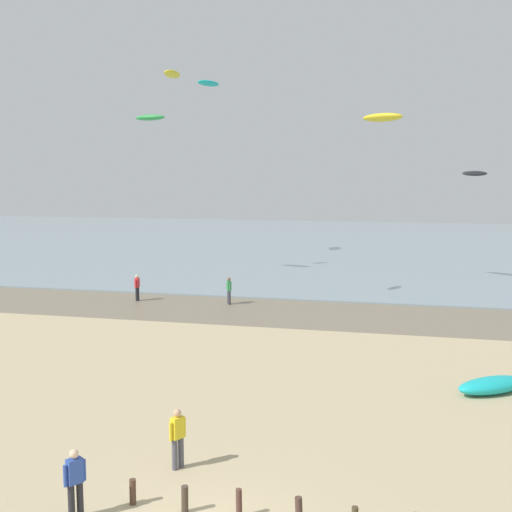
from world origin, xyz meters
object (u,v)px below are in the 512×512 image
person_left_flank (229,290)px  kite_aloft_9 (172,74)px  person_by_waterline (178,437)px  person_mid_beach (75,481)px  person_far_down_beach (137,287)px  kite_aloft_7 (382,117)px  kite_aloft_5 (475,173)px  grounded_kite (492,385)px  kite_aloft_1 (208,83)px  kite_aloft_10 (150,118)px

person_left_flank → kite_aloft_9: kite_aloft_9 is taller
person_by_waterline → kite_aloft_9: size_ratio=0.51×
person_mid_beach → kite_aloft_9: (-14.23, 45.02, 16.48)m
person_mid_beach → person_far_down_beach: bearing=110.6°
person_left_flank → kite_aloft_7: bearing=43.2°
person_by_waterline → kite_aloft_5: bearing=73.4°
grounded_kite → kite_aloft_7: 25.48m
person_mid_beach → person_left_flank: bearing=97.4°
grounded_kite → kite_aloft_1: 23.52m
kite_aloft_1 → kite_aloft_7: kite_aloft_1 is taller
person_by_waterline → person_left_flank: 22.72m
person_far_down_beach → person_by_waterline: bearing=-63.8°
person_left_flank → kite_aloft_1: kite_aloft_1 is taller
kite_aloft_9 → kite_aloft_10: 12.15m
person_mid_beach → kite_aloft_5: (12.54, 40.26, 7.27)m
person_mid_beach → kite_aloft_5: bearing=72.7°
person_far_down_beach → person_left_flank: bearing=2.4°
person_by_waterline → person_mid_beach: bearing=-115.7°
kite_aloft_9 → person_left_flank: bearing=27.7°
person_left_flank → grounded_kite: 19.60m
person_mid_beach → kite_aloft_1: bearing=99.8°
kite_aloft_10 → person_left_flank: bearing=-30.6°
person_mid_beach → kite_aloft_9: kite_aloft_9 is taller
kite_aloft_1 → kite_aloft_9: kite_aloft_9 is taller
kite_aloft_5 → kite_aloft_10: kite_aloft_10 is taller
person_far_down_beach → kite_aloft_9: 26.40m
person_far_down_beach → kite_aloft_10: bearing=106.2°
person_by_waterline → person_far_down_beach: size_ratio=1.00×
person_by_waterline → kite_aloft_7: 32.78m
kite_aloft_9 → kite_aloft_10: size_ratio=1.25×
kite_aloft_1 → kite_aloft_7: size_ratio=0.57×
person_mid_beach → kite_aloft_9: bearing=107.5°
person_far_down_beach → kite_aloft_7: kite_aloft_7 is taller
person_by_waterline → grounded_kite: 12.63m
kite_aloft_9 → kite_aloft_1: bearing=24.5°
kite_aloft_1 → kite_aloft_10: 12.76m
person_mid_beach → grounded_kite: 15.78m
person_far_down_beach → kite_aloft_5: (21.90, 15.29, 7.27)m
person_by_waterline → person_left_flank: (-4.74, 22.22, 0.00)m
person_mid_beach → kite_aloft_10: size_ratio=0.63×
person_by_waterline → kite_aloft_10: bearing=113.4°
kite_aloft_1 → kite_aloft_5: kite_aloft_1 is taller
kite_aloft_7 → kite_aloft_5: bearing=-105.8°
person_by_waterline → kite_aloft_10: kite_aloft_10 is taller
grounded_kite → kite_aloft_7: kite_aloft_7 is taller
person_by_waterline → kite_aloft_10: (-13.48, 31.12, 11.54)m
kite_aloft_9 → kite_aloft_7: bearing=58.7°
kite_aloft_5 → person_left_flank: bearing=-143.2°
kite_aloft_7 → person_by_waterline: bearing=112.5°
person_left_flank → person_by_waterline: bearing=-77.9°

